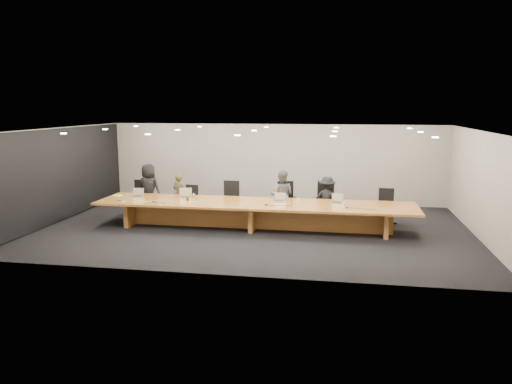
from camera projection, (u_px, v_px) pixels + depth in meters
ground at (254, 228)px, 14.19m from camera, size 12.00×12.00×0.00m
back_wall at (274, 163)px, 17.83m from camera, size 12.00×0.02×2.80m
left_wall_panel at (60, 176)px, 14.97m from camera, size 0.08×7.84×2.74m
conference_table at (254, 210)px, 14.10m from camera, size 9.00×1.80×0.75m
chair_far_left at (138, 197)px, 15.92m from camera, size 0.65×0.65×1.12m
chair_left at (189, 201)px, 15.65m from camera, size 0.60×0.60×1.00m
chair_mid_left at (230, 200)px, 15.38m from camera, size 0.62×0.62×1.17m
chair_mid_right at (286, 201)px, 15.14m from camera, size 0.73×0.73×1.19m
chair_right at (326, 201)px, 15.02m from camera, size 0.66×0.66×1.21m
chair_far_right at (386, 206)px, 14.65m from camera, size 0.60×0.60×1.06m
person_a at (149, 189)px, 15.87m from camera, size 0.85×0.61×1.63m
person_b at (180, 194)px, 15.76m from camera, size 0.57×0.46×1.35m
person_c at (282, 195)px, 15.12m from camera, size 0.78×0.62×1.53m
person_d at (327, 200)px, 14.84m from camera, size 0.98×0.70×1.38m
laptop_a at (137, 192)px, 14.94m from camera, size 0.35×0.28×0.26m
laptop_b at (185, 193)px, 14.79m from camera, size 0.41×0.33×0.29m
laptop_d at (279, 197)px, 14.19m from camera, size 0.34×0.26×0.25m
laptop_e at (336, 198)px, 14.01m from camera, size 0.38×0.32×0.26m
water_bottle at (194, 197)px, 14.41m from camera, size 0.07×0.07×0.19m
amber_mug at (188, 199)px, 14.33m from camera, size 0.11×0.11×0.11m
paper_cup_near at (298, 200)px, 14.25m from camera, size 0.08×0.08×0.09m
paper_cup_far at (344, 204)px, 13.65m from camera, size 0.08×0.08×0.09m
notepad at (117, 195)px, 15.14m from camera, size 0.26×0.22×0.01m
lime_gadget at (117, 195)px, 15.15m from camera, size 0.16×0.11×0.02m
av_box at (122, 200)px, 14.33m from camera, size 0.24×0.21×0.03m
mic_left at (153, 202)px, 14.13m from camera, size 0.14×0.14×0.03m
mic_center at (266, 204)px, 13.72m from camera, size 0.15×0.15×0.03m
mic_right at (347, 207)px, 13.31m from camera, size 0.13×0.13×0.03m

